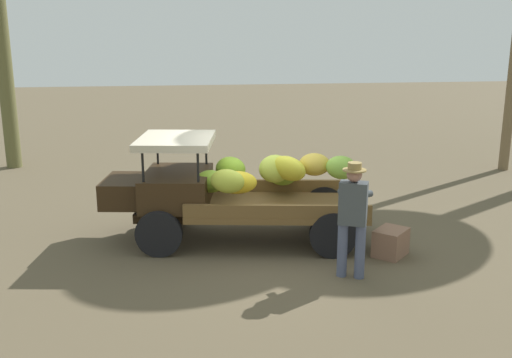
{
  "coord_description": "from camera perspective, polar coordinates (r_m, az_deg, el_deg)",
  "views": [
    {
      "loc": [
        1.44,
        9.43,
        3.57
      ],
      "look_at": [
        0.09,
        -0.17,
        1.1
      ],
      "focal_mm": 41.2,
      "sensor_mm": 36.0,
      "label": 1
    }
  ],
  "objects": [
    {
      "name": "ground_plane",
      "position": [
        10.19,
        0.67,
        -6.23
      ],
      "size": [
        60.0,
        60.0,
        0.0
      ],
      "primitive_type": "plane",
      "color": "brown"
    },
    {
      "name": "truck",
      "position": [
        10.11,
        -3.15,
        -1.04
      ],
      "size": [
        4.61,
        2.3,
        1.82
      ],
      "rotation": [
        0.0,
        0.0,
        -0.16
      ],
      "color": "#332211",
      "rests_on": "ground"
    },
    {
      "name": "farmer",
      "position": [
        8.64,
        9.38,
        -3.28
      ],
      "size": [
        0.56,
        0.53,
        1.74
      ],
      "rotation": [
        0.0,
        0.0,
        -1.99
      ],
      "color": "#4E5673",
      "rests_on": "ground"
    },
    {
      "name": "wooden_crate",
      "position": [
        9.82,
        12.94,
        -6.02
      ],
      "size": [
        0.7,
        0.7,
        0.45
      ],
      "primitive_type": "cube",
      "rotation": [
        0.0,
        0.0,
        0.8
      ],
      "color": "#87604B",
      "rests_on": "ground"
    }
  ]
}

